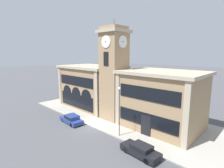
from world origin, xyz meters
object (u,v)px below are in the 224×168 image
(parked_car_near, at_px, (72,119))
(parked_car_mid, at_px, (141,150))
(street_lamp, at_px, (119,105))
(fire_hydrant, at_px, (75,115))

(parked_car_near, height_order, parked_car_mid, parked_car_near)
(parked_car_near, bearing_deg, street_lamp, -164.63)
(street_lamp, bearing_deg, fire_hydrant, -179.04)
(parked_car_mid, relative_size, fire_hydrant, 5.45)
(street_lamp, bearing_deg, parked_car_near, -168.28)
(parked_car_mid, bearing_deg, fire_hydrant, -2.57)
(parked_car_mid, xyz_separation_m, fire_hydrant, (-15.15, 1.65, -0.15))
(parked_car_near, xyz_separation_m, fire_hydrant, (-1.59, 1.65, -0.15))
(parked_car_mid, height_order, fire_hydrant, parked_car_mid)
(parked_car_near, height_order, street_lamp, street_lamp)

